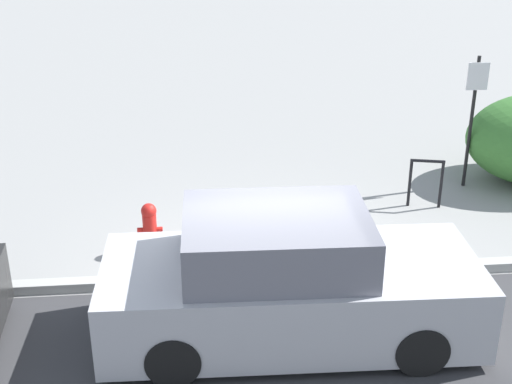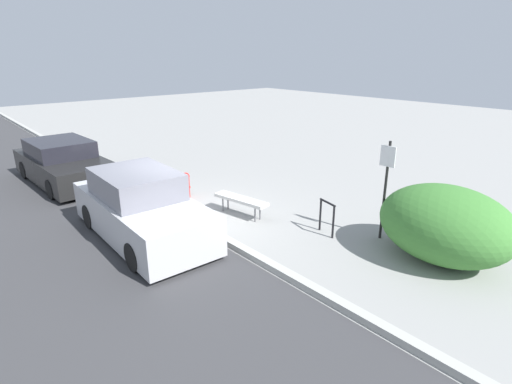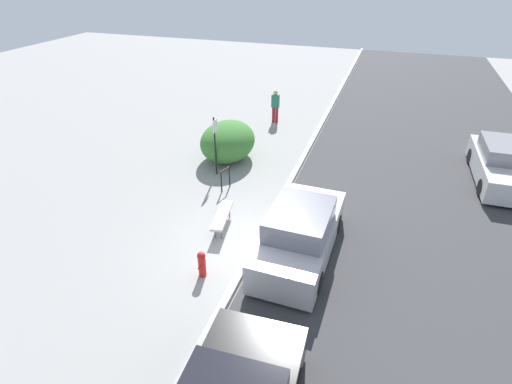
{
  "view_description": "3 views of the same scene",
  "coord_description": "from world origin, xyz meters",
  "views": [
    {
      "loc": [
        -0.95,
        -8.24,
        4.97
      ],
      "look_at": [
        -0.03,
        1.52,
        0.63
      ],
      "focal_mm": 50.0,
      "sensor_mm": 36.0,
      "label": 1
    },
    {
      "loc": [
        8.29,
        -4.84,
        4.08
      ],
      "look_at": [
        0.7,
        1.7,
        0.6
      ],
      "focal_mm": 28.0,
      "sensor_mm": 36.0,
      "label": 2
    },
    {
      "loc": [
        -8.71,
        -2.95,
        7.28
      ],
      "look_at": [
        1.12,
        0.38,
        1.13
      ],
      "focal_mm": 28.0,
      "sensor_mm": 36.0,
      "label": 3
    }
  ],
  "objects": [
    {
      "name": "sign_post",
      "position": [
        3.76,
        2.87,
        1.38
      ],
      "size": [
        0.36,
        0.08,
        2.3
      ],
      "color": "black",
      "rests_on": "ground_plane"
    },
    {
      "name": "bike_rack",
      "position": [
        2.79,
        2.1,
        0.5
      ],
      "size": [
        0.55,
        0.17,
        0.83
      ],
      "rotation": [
        0.0,
        0.0,
        -0.23
      ],
      "color": "black",
      "rests_on": "ground_plane"
    },
    {
      "name": "parked_car_near",
      "position": [
        0.07,
        -1.27,
        0.7
      ],
      "size": [
        4.35,
        1.86,
        1.57
      ],
      "rotation": [
        0.0,
        0.0,
        -0.03
      ],
      "color": "black",
      "rests_on": "ground_plane"
    },
    {
      "name": "curb",
      "position": [
        0.0,
        0.0,
        0.07
      ],
      "size": [
        60.0,
        0.2,
        0.13
      ],
      "color": "#A8A8A3",
      "rests_on": "ground_plane"
    },
    {
      "name": "fire_hydrant",
      "position": [
        -1.61,
        0.94,
        0.41
      ],
      "size": [
        0.36,
        0.22,
        0.77
      ],
      "color": "red",
      "rests_on": "ground_plane"
    },
    {
      "name": "ground_plane",
      "position": [
        0.0,
        0.0,
        0.0
      ],
      "size": [
        60.0,
        60.0,
        0.0
      ],
      "primitive_type": "plane",
      "color": "gray"
    },
    {
      "name": "bench",
      "position": [
        0.56,
        1.28,
        0.44
      ],
      "size": [
        1.66,
        0.64,
        0.49
      ],
      "rotation": [
        0.0,
        0.0,
        0.17
      ],
      "color": "#515156",
      "rests_on": "ground_plane"
    }
  ]
}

